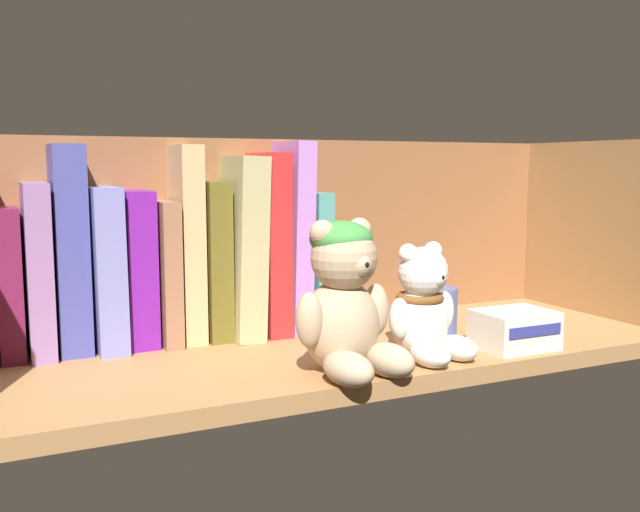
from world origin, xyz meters
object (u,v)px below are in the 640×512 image
book_6 (136,268)px  book_11 (264,243)px  book_10 (237,246)px  teddy_bear_larger (345,301)px  small_product_box (514,329)px  book_12 (286,236)px  book_7 (162,271)px  book_13 (305,259)px  book_4 (69,249)px  book_5 (104,267)px  book_2 (9,282)px  book_8 (184,243)px  book_3 (37,269)px  teddy_bear_smaller (424,309)px  pillar_candle (437,310)px  book_9 (210,259)px

book_6 → book_11: (16.36, -0.00, 2.25)cm
book_10 → teddy_bear_larger: book_10 is taller
book_6 → small_product_box: bearing=-28.7°
book_12 → book_6: bearing=180.0°
book_11 → small_product_box: bearing=-43.1°
book_7 → book_13: book_13 is taller
book_4 → small_product_box: 52.52cm
book_5 → book_10: book_10 is taller
book_12 → book_13: 4.20cm
book_2 → book_11: book_11 is taller
book_2 → teddy_bear_larger: 37.83cm
book_2 → book_8: 20.28cm
book_3 → book_6: 11.02cm
book_4 → book_12: 27.03cm
book_12 → book_7: bearing=180.0°
book_2 → small_product_box: (53.43, -21.56, -6.18)cm
book_3 → teddy_bear_smaller: 43.74cm
book_2 → book_13: 36.28cm
book_10 → pillar_candle: book_10 is taller
book_8 → pillar_candle: size_ratio=4.09×
book_7 → book_9: book_9 is taller
pillar_candle → book_7: bearing=161.2°
book_12 → book_5: bearing=-180.0°
book_3 → book_7: size_ratio=1.13×
book_8 → book_11: book_8 is taller
book_9 → pillar_candle: size_ratio=3.35×
book_11 → book_9: bearing=180.0°
book_3 → teddy_bear_larger: size_ratio=1.22×
teddy_bear_larger → book_8: bearing=116.5°
book_4 → book_5: 4.48cm
book_12 → pillar_candle: size_ratio=4.19×
book_2 → book_9: (23.13, 0.00, 1.31)cm
book_5 → book_9: 12.82cm
teddy_bear_larger → book_6: bearing=127.6°
book_3 → book_8: book_8 is taller
book_2 → book_4: size_ratio=0.71×
book_6 → book_13: size_ratio=1.03×
book_3 → book_12: bearing=0.0°
pillar_candle → book_11: bearing=150.3°
book_2 → book_4: book_4 is taller
teddy_bear_larger → book_13: bearing=76.1°
book_5 → book_6: bearing=0.0°
book_11 → teddy_bear_smaller: size_ratio=1.78×
book_9 → teddy_bear_larger: bearing=-70.5°
book_4 → book_7: bearing=0.0°
book_5 → book_7: bearing=0.0°
book_4 → book_12: book_12 is taller
book_2 → teddy_bear_larger: bearing=-35.3°
book_10 → teddy_bear_smaller: 25.95cm
book_2 → book_4: bearing=0.0°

